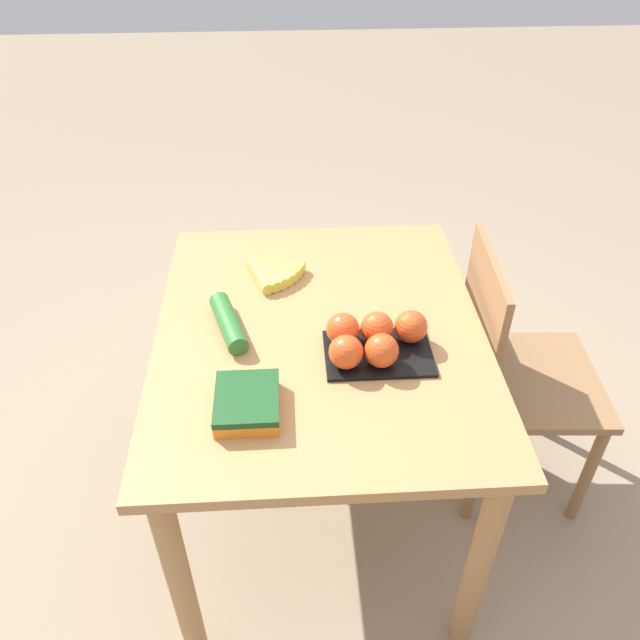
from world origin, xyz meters
TOP-DOWN VIEW (x-y plane):
  - ground_plane at (0.00, 0.00)m, footprint 12.00×12.00m
  - dining_table at (0.00, 0.00)m, footprint 1.02×0.84m
  - chair at (-0.10, 0.59)m, footprint 0.44×0.42m
  - banana_bunch at (-0.25, -0.13)m, footprint 0.17×0.17m
  - tomato_pack at (0.10, 0.12)m, footprint 0.18×0.26m
  - carrot_bag at (0.27, -0.18)m, footprint 0.16×0.14m
  - cucumber_near at (-0.01, -0.23)m, footprint 0.21×0.11m

SIDE VIEW (x-z plane):
  - ground_plane at x=0.00m, z-range 0.00..0.00m
  - chair at x=-0.10m, z-range 0.03..0.90m
  - dining_table at x=0.00m, z-range 0.25..0.99m
  - banana_bunch at x=-0.25m, z-range 0.74..0.78m
  - cucumber_near at x=-0.01m, z-range 0.74..0.79m
  - carrot_bag at x=0.27m, z-range 0.75..0.79m
  - tomato_pack at x=0.10m, z-range 0.74..0.83m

